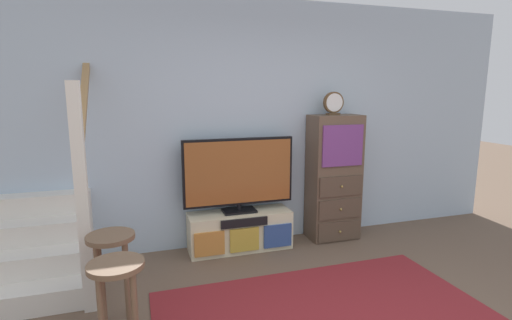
{
  "coord_description": "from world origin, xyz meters",
  "views": [
    {
      "loc": [
        -1.34,
        -1.68,
        1.73
      ],
      "look_at": [
        -0.23,
        1.82,
        1.06
      ],
      "focal_mm": 26.98,
      "sensor_mm": 36.0,
      "label": 1
    }
  ],
  "objects_px": {
    "media_console": "(240,231)",
    "television": "(239,173)",
    "desk_clock": "(333,103)",
    "bar_stool_near": "(117,290)",
    "bar_stool_far": "(112,259)",
    "side_cabinet": "(334,178)"
  },
  "relations": [
    {
      "from": "media_console",
      "to": "television",
      "type": "height_order",
      "value": "television"
    },
    {
      "from": "media_console",
      "to": "desk_clock",
      "type": "relative_size",
      "value": 4.32
    },
    {
      "from": "bar_stool_near",
      "to": "media_console",
      "type": "bearing_deg",
      "value": 52.42
    },
    {
      "from": "media_console",
      "to": "desk_clock",
      "type": "bearing_deg",
      "value": -0.25
    },
    {
      "from": "desk_clock",
      "to": "bar_stool_far",
      "type": "xyz_separation_m",
      "value": [
        -2.34,
        -1.07,
        -1.05
      ]
    },
    {
      "from": "television",
      "to": "side_cabinet",
      "type": "height_order",
      "value": "side_cabinet"
    },
    {
      "from": "bar_stool_near",
      "to": "bar_stool_far",
      "type": "relative_size",
      "value": 0.99
    },
    {
      "from": "television",
      "to": "bar_stool_near",
      "type": "xyz_separation_m",
      "value": [
        -1.19,
        -1.58,
        -0.33
      ]
    },
    {
      "from": "desk_clock",
      "to": "bar_stool_far",
      "type": "height_order",
      "value": "desk_clock"
    },
    {
      "from": "desk_clock",
      "to": "bar_stool_far",
      "type": "relative_size",
      "value": 0.36
    },
    {
      "from": "media_console",
      "to": "bar_stool_far",
      "type": "distance_m",
      "value": 1.68
    },
    {
      "from": "side_cabinet",
      "to": "desk_clock",
      "type": "distance_m",
      "value": 0.86
    },
    {
      "from": "desk_clock",
      "to": "bar_stool_near",
      "type": "height_order",
      "value": "desk_clock"
    },
    {
      "from": "media_console",
      "to": "side_cabinet",
      "type": "height_order",
      "value": "side_cabinet"
    },
    {
      "from": "television",
      "to": "desk_clock",
      "type": "height_order",
      "value": "desk_clock"
    },
    {
      "from": "media_console",
      "to": "bar_stool_near",
      "type": "bearing_deg",
      "value": -127.58
    },
    {
      "from": "desk_clock",
      "to": "bar_stool_near",
      "type": "xyz_separation_m",
      "value": [
        -2.29,
        -1.55,
        -1.06
      ]
    },
    {
      "from": "television",
      "to": "bar_stool_near",
      "type": "height_order",
      "value": "television"
    },
    {
      "from": "media_console",
      "to": "side_cabinet",
      "type": "bearing_deg",
      "value": 0.52
    },
    {
      "from": "desk_clock",
      "to": "bar_stool_far",
      "type": "distance_m",
      "value": 2.78
    },
    {
      "from": "side_cabinet",
      "to": "bar_stool_far",
      "type": "relative_size",
      "value": 2.04
    },
    {
      "from": "side_cabinet",
      "to": "desk_clock",
      "type": "xyz_separation_m",
      "value": [
        -0.05,
        -0.01,
        0.86
      ]
    }
  ]
}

